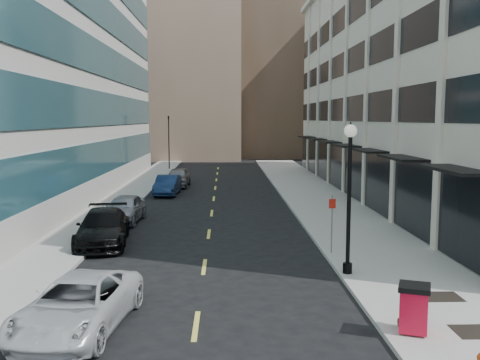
{
  "coord_description": "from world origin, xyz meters",
  "views": [
    {
      "loc": [
        0.83,
        -12.44,
        5.78
      ],
      "look_at": [
        1.53,
        12.5,
        2.91
      ],
      "focal_mm": 40.0,
      "sensor_mm": 36.0,
      "label": 1
    }
  ],
  "objects": [
    {
      "name": "sidewalk_right",
      "position": [
        7.5,
        20.0,
        0.07
      ],
      "size": [
        5.0,
        80.0,
        0.15
      ],
      "primitive_type": "cube",
      "color": "#99968B",
      "rests_on": "ground"
    },
    {
      "name": "grate_mid",
      "position": [
        7.6,
        1.0,
        0.15
      ],
      "size": [
        1.4,
        1.0,
        0.01
      ],
      "primitive_type": "cube",
      "color": "black",
      "rests_on": "sidewalk_right"
    },
    {
      "name": "trash_bin",
      "position": [
        5.79,
        1.0,
        0.85
      ],
      "size": [
        1.03,
        1.03,
        1.3
      ],
      "rotation": [
        0.0,
        0.0,
        -0.37
      ],
      "color": "red",
      "rests_on": "sidewalk_right"
    },
    {
      "name": "car_white_van",
      "position": [
        -3.2,
        1.76,
        0.73
      ],
      "size": [
        3.04,
        5.49,
        1.45
      ],
      "primitive_type": "imported",
      "rotation": [
        0.0,
        0.0,
        -0.12
      ],
      "color": "silver",
      "rests_on": "ground"
    },
    {
      "name": "grate_far",
      "position": [
        7.6,
        3.8,
        0.15
      ],
      "size": [
        1.4,
        1.0,
        0.01
      ],
      "primitive_type": "cube",
      "color": "black",
      "rests_on": "sidewalk_right"
    },
    {
      "name": "road_centerline",
      "position": [
        0.0,
        17.0,
        0.01
      ],
      "size": [
        0.15,
        68.2,
        0.01
      ],
      "color": "#D8CC4C",
      "rests_on": "ground"
    },
    {
      "name": "skyline_brown",
      "position": [
        8.0,
        72.0,
        17.0
      ],
      "size": [
        12.0,
        16.0,
        34.0
      ],
      "primitive_type": "cube",
      "color": "brown",
      "rests_on": "ground"
    },
    {
      "name": "car_silver_sedan",
      "position": [
        -4.8,
        17.23,
        0.77
      ],
      "size": [
        2.08,
        4.61,
        1.54
      ],
      "primitive_type": "imported",
      "rotation": [
        0.0,
        0.0,
        -0.06
      ],
      "color": "#999CA1",
      "rests_on": "ground"
    },
    {
      "name": "traffic_signal",
      "position": [
        -5.5,
        48.0,
        5.72
      ],
      "size": [
        0.66,
        0.66,
        6.98
      ],
      "color": "black",
      "rests_on": "ground"
    },
    {
      "name": "car_grey_sedan",
      "position": [
        -3.2,
        32.99,
        0.81
      ],
      "size": [
        2.02,
        4.78,
        1.61
      ],
      "primitive_type": "imported",
      "rotation": [
        0.0,
        0.0,
        -0.02
      ],
      "color": "slate",
      "rests_on": "ground"
    },
    {
      "name": "skyline_tan_far",
      "position": [
        -14.0,
        78.0,
        11.0
      ],
      "size": [
        12.0,
        14.0,
        22.0
      ],
      "primitive_type": "cube",
      "color": "#8A705A",
      "rests_on": "ground"
    },
    {
      "name": "car_black_pickup",
      "position": [
        -4.8,
        11.89,
        0.79
      ],
      "size": [
        2.85,
        5.7,
        1.59
      ],
      "primitive_type": "imported",
      "rotation": [
        0.0,
        0.0,
        0.12
      ],
      "color": "black",
      "rests_on": "ground"
    },
    {
      "name": "sign_post",
      "position": [
        5.3,
        9.44,
        1.73
      ],
      "size": [
        0.29,
        0.08,
        2.47
      ],
      "rotation": [
        0.0,
        0.0,
        0.18
      ],
      "color": "slate",
      "rests_on": "sidewalk_right"
    },
    {
      "name": "building_right",
      "position": [
        16.94,
        26.99,
        8.99
      ],
      "size": [
        15.3,
        46.5,
        18.25
      ],
      "color": "beige",
      "rests_on": "ground"
    },
    {
      "name": "skyline_stone",
      "position": [
        18.0,
        66.0,
        10.0
      ],
      "size": [
        10.0,
        14.0,
        20.0
      ],
      "primitive_type": "cube",
      "color": "beige",
      "rests_on": "ground"
    },
    {
      "name": "sidewalk_left",
      "position": [
        -6.5,
        20.0,
        0.07
      ],
      "size": [
        3.0,
        80.0,
        0.15
      ],
      "primitive_type": "cube",
      "color": "#99968B",
      "rests_on": "ground"
    },
    {
      "name": "skyline_tan_near",
      "position": [
        -4.0,
        68.0,
        14.0
      ],
      "size": [
        14.0,
        18.0,
        28.0
      ],
      "primitive_type": "cube",
      "color": "#8A705A",
      "rests_on": "ground"
    },
    {
      "name": "ground",
      "position": [
        0.0,
        0.0,
        0.0
      ],
      "size": [
        160.0,
        160.0,
        0.0
      ],
      "primitive_type": "plane",
      "color": "black",
      "rests_on": "ground"
    },
    {
      "name": "lamppost",
      "position": [
        5.3,
        6.49,
        3.41
      ],
      "size": [
        0.46,
        0.46,
        5.55
      ],
      "color": "black",
      "rests_on": "sidewalk_right"
    },
    {
      "name": "car_blue_sedan",
      "position": [
        -3.56,
        28.0,
        0.75
      ],
      "size": [
        1.8,
        4.62,
        1.5
      ],
      "primitive_type": "imported",
      "rotation": [
        0.0,
        0.0,
        -0.05
      ],
      "color": "#14294E",
      "rests_on": "ground"
    }
  ]
}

